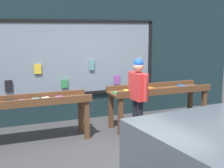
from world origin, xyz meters
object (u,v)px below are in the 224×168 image
at_px(person_browsing, 138,92).
at_px(small_dog, 162,122).
at_px(display_table_left, 31,106).
at_px(display_table_right, 159,93).

xyz_separation_m(person_browsing, small_dog, (0.52, -0.11, -0.67)).
distance_m(display_table_left, small_dog, 2.71).
height_order(display_table_left, small_dog, display_table_left).
bearing_deg(display_table_right, small_dog, -113.36).
bearing_deg(display_table_right, person_browsing, -148.14).
distance_m(display_table_right, person_browsing, 0.93).
bearing_deg(person_browsing, small_dog, -105.45).
bearing_deg(person_browsing, display_table_right, -61.32).
relative_size(display_table_left, display_table_right, 1.00).
xyz_separation_m(display_table_right, person_browsing, (-0.77, -0.48, 0.19)).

